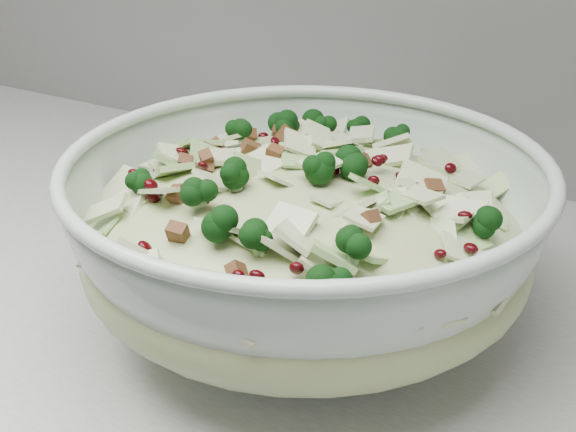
# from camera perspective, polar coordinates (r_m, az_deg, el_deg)

# --- Properties ---
(mixing_bowl) EXTENTS (0.45, 0.45, 0.15)m
(mixing_bowl) POSITION_cam_1_polar(r_m,az_deg,el_deg) (0.62, 1.25, -1.88)
(mixing_bowl) COLOR #B7CABD
(mixing_bowl) RESTS_ON counter
(salad) EXTENTS (0.47, 0.47, 0.15)m
(salad) POSITION_cam_1_polar(r_m,az_deg,el_deg) (0.61, 1.27, 0.11)
(salad) COLOR #BAC385
(salad) RESTS_ON mixing_bowl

